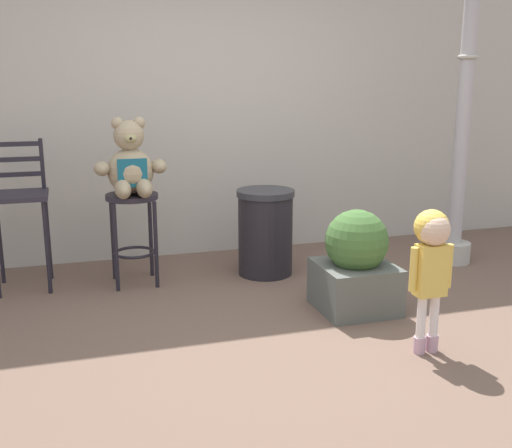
% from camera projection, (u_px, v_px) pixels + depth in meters
% --- Properties ---
extents(ground_plane, '(24.00, 24.00, 0.00)m').
position_uv_depth(ground_plane, '(285.00, 340.00, 3.91)').
color(ground_plane, brown).
extents(building_wall, '(7.43, 0.30, 3.30)m').
position_uv_depth(building_wall, '(204.00, 72.00, 5.61)').
color(building_wall, '#B2AAA0').
rests_on(building_wall, ground_plane).
extents(bar_stool_with_teddy, '(0.40, 0.40, 0.73)m').
position_uv_depth(bar_stool_with_teddy, '(133.00, 219.00, 4.86)').
color(bar_stool_with_teddy, '#27222C').
rests_on(bar_stool_with_teddy, ground_plane).
extents(teddy_bear, '(0.55, 0.50, 0.59)m').
position_uv_depth(teddy_bear, '(131.00, 166.00, 4.73)').
color(teddy_bear, tan).
rests_on(teddy_bear, bar_stool_with_teddy).
extents(child_walking, '(0.28, 0.22, 0.87)m').
position_uv_depth(child_walking, '(432.00, 250.00, 3.60)').
color(child_walking, '#C397AC').
rests_on(child_walking, ground_plane).
extents(trash_bin, '(0.48, 0.48, 0.71)m').
position_uv_depth(trash_bin, '(265.00, 232.00, 5.14)').
color(trash_bin, black).
rests_on(trash_bin, ground_plane).
extents(lamppost, '(0.30, 0.30, 3.07)m').
position_uv_depth(lamppost, '(463.00, 122.00, 5.25)').
color(lamppost, '#B1ABA1').
rests_on(lamppost, ground_plane).
extents(bar_chair_empty, '(0.43, 0.43, 1.15)m').
position_uv_depth(bar_chair_empty, '(19.00, 203.00, 4.74)').
color(bar_chair_empty, '#27222C').
rests_on(bar_chair_empty, ground_plane).
extents(planter_with_shrub, '(0.52, 0.52, 0.72)m').
position_uv_depth(planter_with_shrub, '(356.00, 265.00, 4.35)').
color(planter_with_shrub, '#525550').
rests_on(planter_with_shrub, ground_plane).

